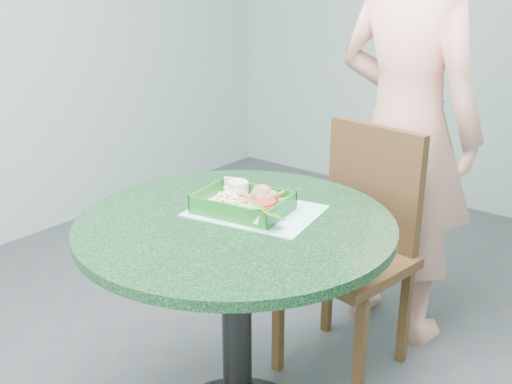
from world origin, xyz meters
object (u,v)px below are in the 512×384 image
Objects in this scene: sauce_ramekin at (243,192)px; food_basket at (243,212)px; diner_person at (408,94)px; dining_chair at (358,234)px; crab_sandwich at (262,205)px; cafe_table at (236,277)px.

food_basket is at bearing -50.42° from sauce_ramekin.
diner_person reaches higher than food_basket.
food_basket is at bearing -92.58° from dining_chair.
sauce_ramekin is at bearing 85.39° from diner_person.
diner_person is at bearing 86.94° from crab_sandwich.
sauce_ramekin is (-0.16, -0.48, 0.27)m from dining_chair.
sauce_ramekin is (-0.12, 0.05, 0.00)m from crab_sandwich.
dining_chair is 3.46× the size of food_basket.
diner_person is 7.55× the size of food_basket.
dining_chair is 14.66× the size of sauce_ramekin.
diner_person is at bearing 84.87° from cafe_table.
sauce_ramekin reaches higher than cafe_table.
sauce_ramekin is at bearing 156.28° from crab_sandwich.
diner_person is 31.98× the size of sauce_ramekin.
dining_chair is at bearing 71.72° from sauce_ramekin.
sauce_ramekin is (-0.05, 0.07, 0.03)m from food_basket.
cafe_table is at bearing 91.59° from diner_person.
dining_chair reaches higher than sauce_ramekin.
diner_person is 0.85m from sauce_ramekin.
sauce_ramekin is at bearing 129.58° from food_basket.
crab_sandwich is (-0.04, -0.53, 0.27)m from dining_chair.
food_basket is (-0.02, 0.06, 0.19)m from cafe_table.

